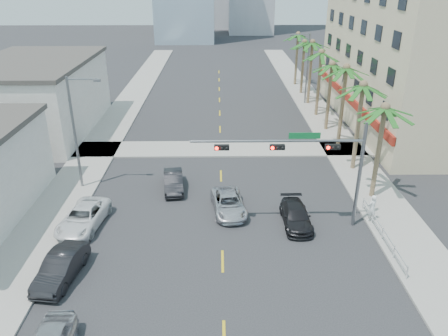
{
  "coord_description": "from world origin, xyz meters",
  "views": [
    {
      "loc": [
        -0.23,
        -17.62,
        15.96
      ],
      "look_at": [
        0.17,
        9.9,
        3.5
      ],
      "focal_mm": 35.0,
      "sensor_mm": 36.0,
      "label": 1
    }
  ],
  "objects_px": {
    "car_parked_mid": "(61,267)",
    "car_lane_right": "(296,216)",
    "car_lane_left": "(173,181)",
    "car_parked_far": "(83,217)",
    "pedestrian": "(372,208)",
    "car_lane_center": "(229,203)",
    "traffic_signal_mast": "(312,158)"
  },
  "relations": [
    {
      "from": "car_parked_mid",
      "to": "car_lane_right",
      "type": "xyz_separation_m",
      "value": [
        14.2,
        5.61,
        -0.1
      ]
    },
    {
      "from": "car_parked_mid",
      "to": "car_lane_left",
      "type": "distance_m",
      "value": 12.24
    },
    {
      "from": "car_parked_far",
      "to": "pedestrian",
      "type": "height_order",
      "value": "pedestrian"
    },
    {
      "from": "car_lane_center",
      "to": "car_lane_right",
      "type": "bearing_deg",
      "value": -28.82
    },
    {
      "from": "pedestrian",
      "to": "car_parked_mid",
      "type": "bearing_deg",
      "value": -9.56
    },
    {
      "from": "car_lane_right",
      "to": "car_parked_mid",
      "type": "bearing_deg",
      "value": -159.54
    },
    {
      "from": "traffic_signal_mast",
      "to": "car_parked_far",
      "type": "relative_size",
      "value": 2.14
    },
    {
      "from": "car_parked_mid",
      "to": "pedestrian",
      "type": "relative_size",
      "value": 2.34
    },
    {
      "from": "traffic_signal_mast",
      "to": "car_lane_left",
      "type": "xyz_separation_m",
      "value": [
        -9.58,
        5.61,
        -4.37
      ]
    },
    {
      "from": "pedestrian",
      "to": "car_lane_center",
      "type": "bearing_deg",
      "value": -35.65
    },
    {
      "from": "car_lane_center",
      "to": "car_lane_right",
      "type": "distance_m",
      "value": 4.92
    },
    {
      "from": "pedestrian",
      "to": "car_lane_right",
      "type": "bearing_deg",
      "value": -24.25
    },
    {
      "from": "traffic_signal_mast",
      "to": "pedestrian",
      "type": "relative_size",
      "value": 5.68
    },
    {
      "from": "car_parked_far",
      "to": "pedestrian",
      "type": "relative_size",
      "value": 2.65
    },
    {
      "from": "traffic_signal_mast",
      "to": "car_parked_mid",
      "type": "xyz_separation_m",
      "value": [
        -14.9,
        -5.41,
        -4.31
      ]
    },
    {
      "from": "car_parked_mid",
      "to": "car_parked_far",
      "type": "bearing_deg",
      "value": 100.85
    },
    {
      "from": "car_parked_far",
      "to": "traffic_signal_mast",
      "type": "bearing_deg",
      "value": 7.1
    },
    {
      "from": "car_parked_mid",
      "to": "car_parked_far",
      "type": "xyz_separation_m",
      "value": [
        -0.28,
        5.51,
        -0.03
      ]
    },
    {
      "from": "car_lane_right",
      "to": "pedestrian",
      "type": "relative_size",
      "value": 2.29
    },
    {
      "from": "car_lane_right",
      "to": "pedestrian",
      "type": "height_order",
      "value": "pedestrian"
    },
    {
      "from": "car_lane_left",
      "to": "car_lane_center",
      "type": "height_order",
      "value": "car_lane_left"
    },
    {
      "from": "car_lane_left",
      "to": "car_lane_right",
      "type": "relative_size",
      "value": 0.94
    },
    {
      "from": "car_parked_mid",
      "to": "car_lane_left",
      "type": "xyz_separation_m",
      "value": [
        5.32,
        11.02,
        -0.06
      ]
    },
    {
      "from": "car_lane_left",
      "to": "car_lane_center",
      "type": "relative_size",
      "value": 0.88
    },
    {
      "from": "car_parked_mid",
      "to": "car_parked_far",
      "type": "distance_m",
      "value": 5.52
    },
    {
      "from": "car_lane_left",
      "to": "traffic_signal_mast",
      "type": "bearing_deg",
      "value": -37.31
    },
    {
      "from": "car_parked_mid",
      "to": "car_lane_center",
      "type": "height_order",
      "value": "car_parked_mid"
    },
    {
      "from": "car_lane_center",
      "to": "pedestrian",
      "type": "distance_m",
      "value": 9.94
    },
    {
      "from": "car_lane_left",
      "to": "car_lane_center",
      "type": "xyz_separation_m",
      "value": [
        4.3,
        -3.6,
        -0.03
      ]
    },
    {
      "from": "car_parked_mid",
      "to": "car_lane_right",
      "type": "height_order",
      "value": "car_parked_mid"
    },
    {
      "from": "car_lane_center",
      "to": "car_parked_far",
      "type": "bearing_deg",
      "value": -176.31
    },
    {
      "from": "car_lane_left",
      "to": "pedestrian",
      "type": "height_order",
      "value": "pedestrian"
    }
  ]
}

